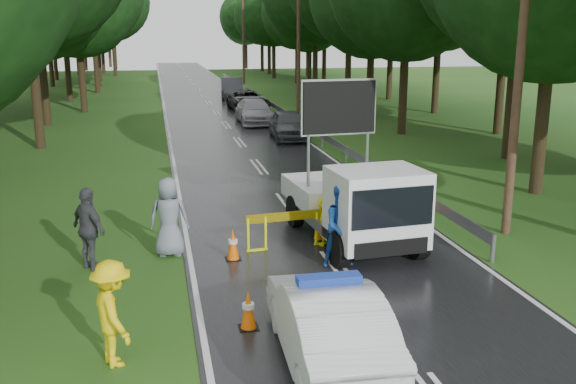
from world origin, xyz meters
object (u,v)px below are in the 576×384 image
object	(u,v)px
barrier	(291,221)
queue_car_third	(248,101)
queue_car_fourth	(232,88)
police_sedan	(328,324)
civilian	(343,226)
queue_car_second	(255,111)
officer	(327,213)
queue_car_first	(289,125)
work_truck	(356,203)

from	to	relation	value
barrier	queue_car_third	bearing A→B (deg)	78.14
barrier	queue_car_fourth	world-z (taller)	queue_car_fourth
police_sedan	barrier	xyz separation A→B (m)	(0.61, 5.79, 0.02)
civilian	queue_car_second	distance (m)	24.12
officer	queue_car_second	xyz separation A→B (m)	(1.62, 22.56, -0.15)
queue_car_third	barrier	bearing A→B (deg)	-100.48
barrier	officer	bearing A→B (deg)	-4.82
officer	queue_car_third	xyz separation A→B (m)	(2.11, 28.56, -0.18)
officer	queue_car_fourth	world-z (taller)	officer
civilian	queue_car_third	bearing A→B (deg)	82.30
queue_car_first	queue_car_third	size ratio (longest dim) A/B	0.88
barrier	civilian	xyz separation A→B (m)	(0.90, -1.48, 0.25)
police_sedan	work_truck	size ratio (longest dim) A/B	0.81
queue_car_first	queue_car_fourth	bearing A→B (deg)	94.20
work_truck	barrier	bearing A→B (deg)	173.94
barrier	queue_car_fourth	xyz separation A→B (m)	(3.02, 37.78, 0.09)
queue_car_first	queue_car_fourth	size ratio (longest dim) A/B	0.87
police_sedan	queue_car_second	distance (m)	28.54
work_truck	queue_car_second	bearing A→B (deg)	82.59
police_sedan	queue_car_fourth	world-z (taller)	queue_car_fourth
barrier	queue_car_third	xyz separation A→B (m)	(3.05, 28.58, -0.05)
police_sedan	queue_car_third	distance (m)	34.56
civilian	queue_car_fourth	bearing A→B (deg)	83.30
work_truck	queue_car_third	bearing A→B (deg)	82.07
officer	queue_car_second	distance (m)	22.62
queue_car_fourth	officer	bearing A→B (deg)	-87.36
police_sedan	queue_car_fourth	bearing A→B (deg)	-92.90
police_sedan	civilian	distance (m)	4.57
officer	queue_car_second	world-z (taller)	officer
work_truck	queue_car_first	bearing A→B (deg)	78.98
queue_car_fourth	work_truck	bearing A→B (deg)	-86.23
queue_car_fourth	barrier	bearing A→B (deg)	-88.78
queue_car_second	civilian	bearing A→B (deg)	-93.81
queue_car_second	queue_car_third	distance (m)	6.02
civilian	officer	bearing A→B (deg)	84.92
queue_car_second	queue_car_third	size ratio (longest dim) A/B	0.99
queue_car_second	queue_car_fourth	xyz separation A→B (m)	(0.46, 15.20, 0.11)
police_sedan	officer	xyz separation A→B (m)	(1.55, 5.80, 0.16)
work_truck	officer	size ratio (longest dim) A/B	3.07
civilian	police_sedan	bearing A→B (deg)	-112.95
queue_car_third	queue_car_second	bearing A→B (deg)	-99.05
police_sedan	queue_car_first	bearing A→B (deg)	-98.25
work_truck	officer	world-z (taller)	work_truck
civilian	queue_car_fourth	xyz separation A→B (m)	(2.12, 39.26, -0.16)
work_truck	civilian	distance (m)	1.66
work_truck	queue_car_fourth	bearing A→B (deg)	82.79
civilian	queue_car_first	world-z (taller)	civilian
police_sedan	work_truck	xyz separation A→B (m)	(2.29, 5.76, 0.40)
work_truck	queue_car_third	world-z (taller)	work_truck
police_sedan	work_truck	bearing A→B (deg)	-109.84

